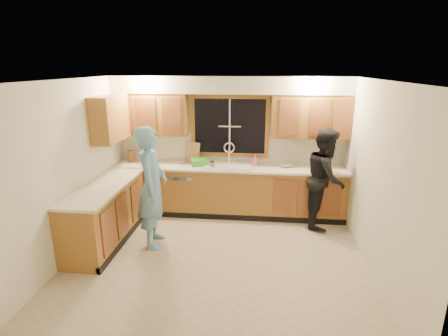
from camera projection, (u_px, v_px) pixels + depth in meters
The scene contains 26 objects.
floor at pixel (217, 258), 5.05m from camera, with size 4.20×4.20×0.00m, color #BAAA8F.
ceiling at pixel (216, 80), 4.35m from camera, with size 4.20×4.20×0.00m, color white.
wall_back at pixel (230, 145), 6.51m from camera, with size 4.20×4.20×0.00m, color silver.
wall_left at pixel (69, 171), 4.92m from camera, with size 3.80×3.80×0.00m, color silver.
wall_right at pixel (379, 181), 4.49m from camera, with size 3.80×3.80×0.00m, color silver.
base_cabinets_back at pixel (228, 191), 6.46m from camera, with size 4.20×0.60×0.88m, color #A16D2E.
base_cabinets_left at pixel (106, 214), 5.45m from camera, with size 0.60×1.90×0.88m, color #A16D2E.
countertop_back at pixel (228, 168), 6.31m from camera, with size 4.20×0.63×0.04m, color #EDE0C7.
countertop_left at pixel (104, 187), 5.32m from camera, with size 0.63×1.90×0.04m, color #EDE0C7.
upper_cabinets_left at pixel (151, 114), 6.34m from camera, with size 1.35×0.33×0.75m, color #A16D2E.
upper_cabinets_right at pixel (311, 116), 6.05m from camera, with size 1.35×0.33×0.75m, color #A16D2E.
upper_cabinets_return at pixel (110, 119), 5.81m from camera, with size 0.33×0.90×0.75m, color #A16D2E.
soffit at pixel (229, 85), 6.04m from camera, with size 4.20×0.35×0.30m, color silver.
window_frame at pixel (230, 126), 6.41m from camera, with size 1.44×0.03×1.14m.
sink at pixel (228, 169), 6.34m from camera, with size 0.86×0.52×0.57m.
dishwasher at pixel (183, 191), 6.54m from camera, with size 0.60×0.56×0.82m, color silver.
stove at pixel (88, 230), 4.90m from camera, with size 0.58×0.75×0.90m, color silver.
man at pixel (152, 187), 5.21m from camera, with size 0.67×0.44×1.85m, color #69A1C7.
woman at pixel (326, 178), 5.89m from camera, with size 0.82×0.64×1.70m, color black.
knife_block at pixel (132, 156), 6.61m from camera, with size 0.12×0.10×0.21m, color brown.
cutting_board at pixel (193, 152), 6.52m from camera, with size 0.29×0.02×0.38m, color tan.
dish_crate at pixel (199, 162), 6.38m from camera, with size 0.28×0.26×0.13m, color green.
soap_bottle at pixel (255, 160), 6.37m from camera, with size 0.09×0.09×0.21m, color #FE6092.
bowl at pixel (286, 165), 6.28m from camera, with size 0.22×0.22×0.05m, color silver.
can_left at pixel (211, 165), 6.19m from camera, with size 0.07×0.07×0.13m, color #B7A68D.
can_right at pixel (213, 165), 6.15m from camera, with size 0.07×0.07×0.13m, color #B7A68D.
Camera 1 is at (0.57, -4.45, 2.67)m, focal length 28.00 mm.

